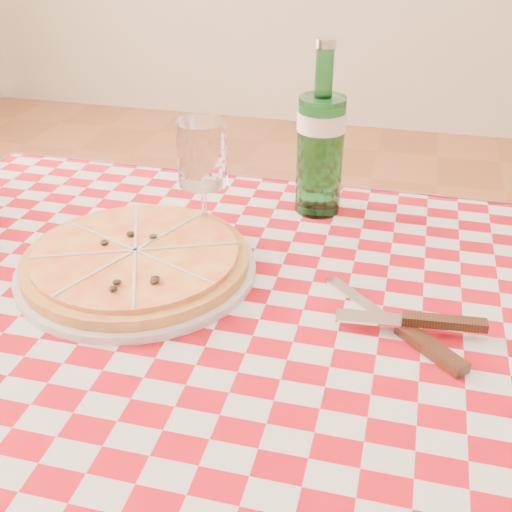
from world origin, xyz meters
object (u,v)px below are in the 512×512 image
Objects in this scene: dining_table at (259,376)px; wine_glass at (203,182)px; water_bottle at (321,130)px; pizza_plate at (136,258)px.

dining_table is 0.31m from wine_glass.
wine_glass reaches higher than dining_table.
water_bottle is at bearing 86.71° from dining_table.
pizza_plate is 0.37m from water_bottle.
pizza_plate reaches higher than dining_table.
wine_glass is (-0.16, -0.14, -0.05)m from water_bottle.
wine_glass is at bearing 63.16° from pizza_plate.
water_bottle is 0.22m from wine_glass.
dining_table is at bearing -93.29° from water_bottle.
wine_glass is at bearing 124.98° from dining_table.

